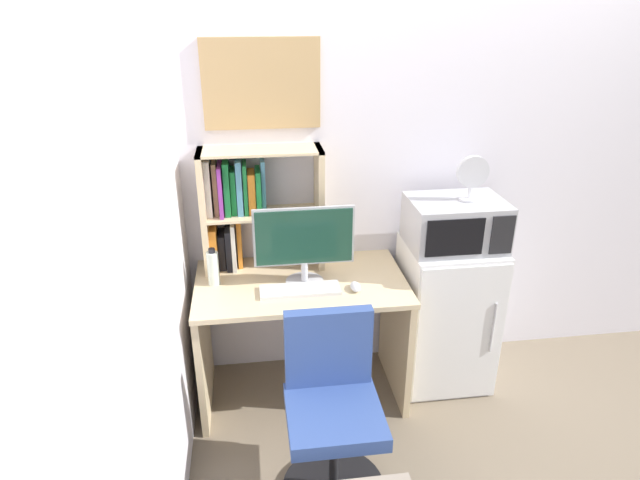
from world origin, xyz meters
The scene contains 13 objects.
wall_back centered at (0.40, 0.02, 1.30)m, with size 6.40×0.04×2.60m, color silver.
wall_left centered at (-1.62, -1.60, 1.30)m, with size 0.04×4.40×2.60m, color silver.
desk centered at (-0.98, -0.33, 0.51)m, with size 1.13×0.66×0.75m.
hutch_bookshelf centered at (-1.26, -0.10, 1.11)m, with size 0.66×0.23×0.68m.
monitor centered at (-0.97, -0.35, 0.99)m, with size 0.53×0.20×0.43m.
keyboard centered at (-1.00, -0.45, 0.76)m, with size 0.42×0.14×0.02m, color silver.
computer_mouse centered at (-0.71, -0.47, 0.77)m, with size 0.05×0.10×0.04m, color silver.
water_bottle centered at (-1.44, -0.30, 0.85)m, with size 0.06×0.06×0.21m.
mini_fridge centered at (-0.13, -0.29, 0.44)m, with size 0.51×0.49×0.89m.
microwave centered at (-0.13, -0.28, 1.02)m, with size 0.51×0.38×0.27m.
desk_fan centered at (-0.06, -0.29, 1.29)m, with size 0.17×0.11×0.25m.
desk_chair centered at (-0.91, -1.01, 0.39)m, with size 0.48×0.48×0.89m.
wall_corkboard centered at (-1.14, -0.01, 1.74)m, with size 0.61×0.02×0.46m, color tan.
Camera 1 is at (-1.23, -2.92, 2.15)m, focal length 30.67 mm.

